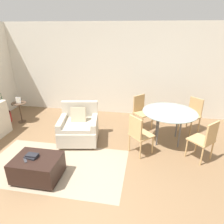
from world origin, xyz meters
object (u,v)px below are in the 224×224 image
(dining_chair_far_left, at_px, (141,109))
(potted_plant, at_px, (3,116))
(tv_remote_primary, at_px, (25,160))
(dining_table, at_px, (169,115))
(side_table, at_px, (20,109))
(picture_frame, at_px, (18,100))
(ottoman, at_px, (38,167))
(armchair, at_px, (79,127))
(dining_chair_far_right, at_px, (193,113))
(book_stack, at_px, (32,156))
(dining_chair_near_right, at_px, (205,138))
(dining_chair_near_left, at_px, (139,133))

(dining_chair_far_left, bearing_deg, potted_plant, -174.46)
(tv_remote_primary, distance_m, dining_table, 3.18)
(side_table, xyz_separation_m, picture_frame, (0.00, -0.00, 0.26))
(ottoman, height_order, tv_remote_primary, tv_remote_primary)
(side_table, height_order, picture_frame, picture_frame)
(armchair, distance_m, dining_chair_far_left, 1.77)
(potted_plant, xyz_separation_m, side_table, (0.53, 0.08, 0.22))
(side_table, bearing_deg, dining_chair_far_right, 3.66)
(book_stack, bearing_deg, tv_remote_primary, -119.49)
(potted_plant, bearing_deg, ottoman, -42.59)
(dining_table, xyz_separation_m, dining_chair_far_left, (-0.67, 0.67, -0.18))
(book_stack, distance_m, potted_plant, 2.98)
(ottoman, bearing_deg, potted_plant, 137.41)
(dining_chair_far_left, height_order, dining_chair_far_right, same)
(armchair, relative_size, dining_chair_far_right, 1.14)
(picture_frame, distance_m, dining_chair_far_right, 4.81)
(potted_plant, relative_size, dining_chair_near_right, 1.10)
(dining_chair_far_left, bearing_deg, dining_chair_near_right, -45.00)
(dining_chair_near_left, bearing_deg, picture_frame, 163.39)
(picture_frame, xyz_separation_m, dining_chair_near_right, (4.79, -1.03, -0.16))
(armchair, xyz_separation_m, side_table, (-2.01, 0.71, 0.07))
(ottoman, xyz_separation_m, tv_remote_primary, (-0.15, -0.09, 0.20))
(book_stack, relative_size, dining_chair_far_right, 0.26)
(armchair, bearing_deg, potted_plant, 166.12)
(ottoman, relative_size, dining_chair_far_left, 0.91)
(armchair, bearing_deg, ottoman, -102.03)
(armchair, bearing_deg, dining_chair_far_left, 35.14)
(picture_frame, relative_size, dining_chair_near_left, 0.18)
(book_stack, relative_size, dining_chair_near_right, 0.26)
(dining_chair_near_right, distance_m, dining_chair_far_left, 1.89)
(tv_remote_primary, height_order, dining_chair_near_right, dining_chair_near_right)
(dining_chair_near_right, bearing_deg, dining_table, 135.00)
(armchair, height_order, potted_plant, potted_plant)
(dining_chair_near_right, relative_size, dining_chair_far_right, 1.00)
(armchair, relative_size, book_stack, 4.34)
(armchair, distance_m, side_table, 2.14)
(ottoman, bearing_deg, dining_table, 36.30)
(dining_chair_far_right, bearing_deg, picture_frame, -176.34)
(ottoman, distance_m, book_stack, 0.24)
(armchair, distance_m, dining_chair_near_left, 1.49)
(dining_table, height_order, dining_chair_far_left, dining_chair_far_left)
(dining_table, relative_size, dining_chair_far_left, 1.39)
(picture_frame, xyz_separation_m, dining_chair_far_left, (3.46, 0.31, -0.16))
(dining_table, xyz_separation_m, dining_chair_near_right, (0.67, -0.67, -0.18))
(potted_plant, xyz_separation_m, dining_chair_far_left, (3.98, 0.39, 0.32))
(dining_chair_far_left, relative_size, dining_chair_far_right, 1.00)
(side_table, bearing_deg, dining_table, -5.02)
(book_stack, distance_m, dining_table, 3.07)
(side_table, relative_size, dining_chair_far_left, 0.66)
(armchair, relative_size, ottoman, 1.25)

